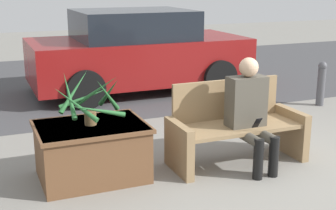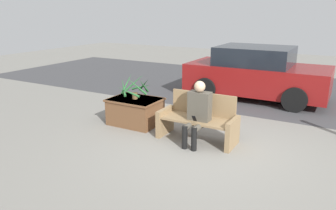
# 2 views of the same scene
# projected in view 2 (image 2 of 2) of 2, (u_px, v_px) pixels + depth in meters

# --- Properties ---
(ground_plane) EXTENTS (30.00, 30.00, 0.00)m
(ground_plane) POSITION_uv_depth(u_px,v_px,m) (205.00, 148.00, 6.01)
(ground_plane) COLOR gray
(road_surface) EXTENTS (20.00, 6.00, 0.01)m
(road_surface) POSITION_uv_depth(u_px,v_px,m) (270.00, 90.00, 10.38)
(road_surface) COLOR #424244
(road_surface) RESTS_ON ground_plane
(bench) EXTENTS (1.51, 0.60, 0.89)m
(bench) POSITION_uv_depth(u_px,v_px,m) (198.00, 120.00, 6.31)
(bench) COLOR #8C704C
(bench) RESTS_ON ground_plane
(person_seated) EXTENTS (0.42, 0.59, 1.19)m
(person_seated) POSITION_uv_depth(u_px,v_px,m) (198.00, 110.00, 6.05)
(person_seated) COLOR #4C473D
(person_seated) RESTS_ON ground_plane
(planter_box) EXTENTS (1.10, 0.83, 0.57)m
(planter_box) POSITION_uv_depth(u_px,v_px,m) (135.00, 111.00, 7.20)
(planter_box) COLOR brown
(planter_box) RESTS_ON ground_plane
(potted_plant) EXTENTS (0.70, 0.70, 0.53)m
(potted_plant) POSITION_uv_depth(u_px,v_px,m) (135.00, 87.00, 7.07)
(potted_plant) COLOR brown
(potted_plant) RESTS_ON planter_box
(parked_car) EXTENTS (3.84, 1.98, 1.46)m
(parked_car) POSITION_uv_depth(u_px,v_px,m) (256.00, 73.00, 9.26)
(parked_car) COLOR maroon
(parked_car) RESTS_ON ground_plane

